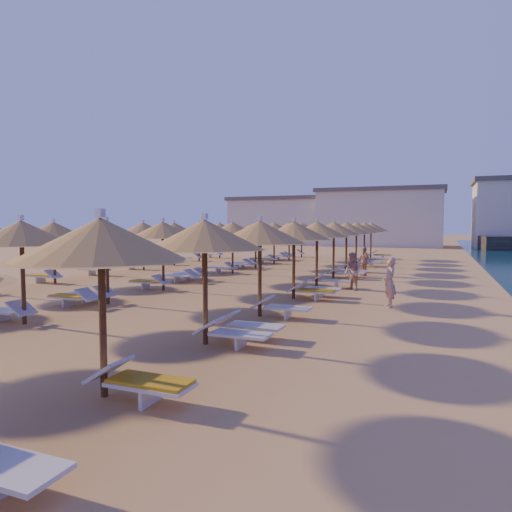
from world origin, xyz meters
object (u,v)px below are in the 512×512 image
at_px(beachgoer_c, 364,261).
at_px(beachgoer_b, 353,271).
at_px(beachgoer_a, 390,282).
at_px(parasol_row_east, 317,231).
at_px(parasol_row_west, 203,230).

distance_m(beachgoer_c, beachgoer_b, 5.69).
bearing_deg(beachgoer_a, parasol_row_east, -158.57).
bearing_deg(beachgoer_c, beachgoer_b, -37.67).
xyz_separation_m(beachgoer_c, beachgoer_a, (2.23, -9.22, 0.05)).
distance_m(parasol_row_west, beachgoer_c, 8.94).
height_order(parasol_row_east, beachgoer_a, parasol_row_east).
bearing_deg(beachgoer_a, beachgoer_c, 173.51).
height_order(parasol_row_west, beachgoer_a, parasol_row_west).
relative_size(beachgoer_b, beachgoer_a, 0.95).
bearing_deg(beachgoer_b, beachgoer_c, 136.08).
bearing_deg(beachgoer_a, parasol_row_west, -133.34).
relative_size(parasol_row_west, beachgoer_b, 23.49).
height_order(parasol_row_east, beachgoer_c, parasol_row_east).
xyz_separation_m(parasol_row_east, beachgoer_a, (3.53, -3.99, -1.67)).
distance_m(parasol_row_west, beachgoer_b, 7.63).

